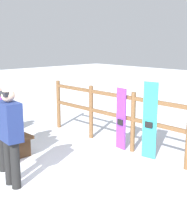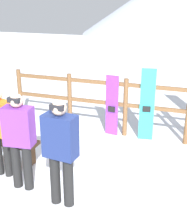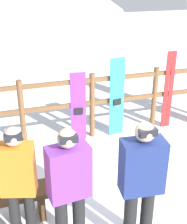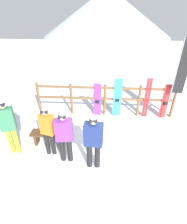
{
  "view_description": "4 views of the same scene",
  "coord_description": "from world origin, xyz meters",
  "px_view_note": "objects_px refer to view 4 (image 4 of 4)",
  "views": [
    {
      "loc": [
        4.1,
        -2.89,
        2.33
      ],
      "look_at": [
        -0.4,
        1.3,
        0.92
      ],
      "focal_mm": 50.0,
      "sensor_mm": 36.0,
      "label": 1
    },
    {
      "loc": [
        1.48,
        -4.16,
        2.9
      ],
      "look_at": [
        -0.33,
        0.94,
        0.9
      ],
      "focal_mm": 50.0,
      "sensor_mm": 36.0,
      "label": 2
    },
    {
      "loc": [
        -1.59,
        -3.14,
        3.02
      ],
      "look_at": [
        -0.23,
        1.25,
        0.91
      ],
      "focal_mm": 50.0,
      "sensor_mm": 36.0,
      "label": 3
    },
    {
      "loc": [
        -0.04,
        -3.99,
        3.81
      ],
      "look_at": [
        -0.37,
        0.98,
        0.76
      ],
      "focal_mm": 28.0,
      "sensor_mm": 36.0,
      "label": 4
    }
  ],
  "objects_px": {
    "person_plaid_green": "(8,124)",
    "rental_flag": "(180,74)",
    "bench": "(49,136)",
    "snowboard_purple": "(97,100)",
    "snowboard_red": "(166,102)",
    "snowboard_cyan": "(117,98)",
    "person_orange": "(48,129)",
    "ski_pair_red": "(147,99)",
    "person_purple": "(65,135)",
    "person_navy": "(93,140)"
  },
  "relations": [
    {
      "from": "person_plaid_green",
      "to": "rental_flag",
      "type": "distance_m",
      "value": 5.54
    },
    {
      "from": "bench",
      "to": "person_plaid_green",
      "type": "relative_size",
      "value": 0.64
    },
    {
      "from": "person_plaid_green",
      "to": "snowboard_purple",
      "type": "xyz_separation_m",
      "value": [
        2.35,
        2.27,
        -0.37
      ]
    },
    {
      "from": "person_plaid_green",
      "to": "snowboard_red",
      "type": "distance_m",
      "value": 5.44
    },
    {
      "from": "snowboard_cyan",
      "to": "rental_flag",
      "type": "xyz_separation_m",
      "value": [
        1.97,
        -0.22,
        1.09
      ]
    },
    {
      "from": "person_orange",
      "to": "rental_flag",
      "type": "xyz_separation_m",
      "value": [
        4.0,
        2.03,
        0.95
      ]
    },
    {
      "from": "ski_pair_red",
      "to": "snowboard_purple",
      "type": "bearing_deg",
      "value": -179.89
    },
    {
      "from": "rental_flag",
      "to": "ski_pair_red",
      "type": "bearing_deg",
      "value": 165.54
    },
    {
      "from": "person_purple",
      "to": "ski_pair_red",
      "type": "bearing_deg",
      "value": 43.38
    },
    {
      "from": "bench",
      "to": "snowboard_purple",
      "type": "bearing_deg",
      "value": 52.23
    },
    {
      "from": "snowboard_cyan",
      "to": "bench",
      "type": "bearing_deg",
      "value": -139.98
    },
    {
      "from": "person_orange",
      "to": "rental_flag",
      "type": "relative_size",
      "value": 0.52
    },
    {
      "from": "person_orange",
      "to": "person_navy",
      "type": "relative_size",
      "value": 0.97
    },
    {
      "from": "bench",
      "to": "person_navy",
      "type": "distance_m",
      "value": 1.76
    },
    {
      "from": "bench",
      "to": "rental_flag",
      "type": "height_order",
      "value": "rental_flag"
    },
    {
      "from": "snowboard_purple",
      "to": "snowboard_cyan",
      "type": "bearing_deg",
      "value": 0.01
    },
    {
      "from": "bench",
      "to": "snowboard_cyan",
      "type": "distance_m",
      "value": 2.89
    },
    {
      "from": "snowboard_red",
      "to": "rental_flag",
      "type": "height_order",
      "value": "rental_flag"
    },
    {
      "from": "person_navy",
      "to": "rental_flag",
      "type": "distance_m",
      "value": 3.76
    },
    {
      "from": "bench",
      "to": "ski_pair_red",
      "type": "bearing_deg",
      "value": 29.16
    },
    {
      "from": "snowboard_purple",
      "to": "snowboard_red",
      "type": "relative_size",
      "value": 0.97
    },
    {
      "from": "snowboard_cyan",
      "to": "snowboard_red",
      "type": "distance_m",
      "value": 1.83
    },
    {
      "from": "snowboard_cyan",
      "to": "snowboard_red",
      "type": "height_order",
      "value": "snowboard_cyan"
    },
    {
      "from": "person_purple",
      "to": "snowboard_red",
      "type": "relative_size",
      "value": 1.14
    },
    {
      "from": "bench",
      "to": "ski_pair_red",
      "type": "xyz_separation_m",
      "value": [
        3.3,
        1.84,
        0.48
      ]
    },
    {
      "from": "person_orange",
      "to": "person_navy",
      "type": "bearing_deg",
      "value": -17.04
    },
    {
      "from": "person_navy",
      "to": "person_orange",
      "type": "bearing_deg",
      "value": 162.96
    },
    {
      "from": "snowboard_cyan",
      "to": "ski_pair_red",
      "type": "distance_m",
      "value": 1.11
    },
    {
      "from": "snowboard_red",
      "to": "rental_flag",
      "type": "xyz_separation_m",
      "value": [
        0.15,
        -0.22,
        1.17
      ]
    },
    {
      "from": "person_plaid_green",
      "to": "rental_flag",
      "type": "relative_size",
      "value": 0.59
    },
    {
      "from": "person_purple",
      "to": "snowboard_red",
      "type": "xyz_separation_m",
      "value": [
        3.34,
        2.48,
        -0.22
      ]
    },
    {
      "from": "person_orange",
      "to": "ski_pair_red",
      "type": "bearing_deg",
      "value": 35.73
    },
    {
      "from": "person_orange",
      "to": "person_purple",
      "type": "relative_size",
      "value": 0.99
    },
    {
      "from": "person_navy",
      "to": "bench",
      "type": "bearing_deg",
      "value": 150.76
    },
    {
      "from": "snowboard_red",
      "to": "person_orange",
      "type": "bearing_deg",
      "value": -149.7
    },
    {
      "from": "person_purple",
      "to": "person_plaid_green",
      "type": "bearing_deg",
      "value": 172.52
    },
    {
      "from": "ski_pair_red",
      "to": "person_purple",
      "type": "bearing_deg",
      "value": -136.62
    },
    {
      "from": "rental_flag",
      "to": "bench",
      "type": "bearing_deg",
      "value": -158.77
    },
    {
      "from": "rental_flag",
      "to": "person_navy",
      "type": "bearing_deg",
      "value": -138.21
    },
    {
      "from": "person_orange",
      "to": "person_purple",
      "type": "bearing_deg",
      "value": -23.54
    },
    {
      "from": "snowboard_cyan",
      "to": "snowboard_red",
      "type": "bearing_deg",
      "value": -0.0
    },
    {
      "from": "bench",
      "to": "person_orange",
      "type": "xyz_separation_m",
      "value": [
        0.16,
        -0.42,
        0.6
      ]
    },
    {
      "from": "person_orange",
      "to": "rental_flag",
      "type": "height_order",
      "value": "rental_flag"
    },
    {
      "from": "snowboard_cyan",
      "to": "snowboard_purple",
      "type": "bearing_deg",
      "value": -179.99
    },
    {
      "from": "person_navy",
      "to": "ski_pair_red",
      "type": "relative_size",
      "value": 1.01
    },
    {
      "from": "person_purple",
      "to": "snowboard_cyan",
      "type": "distance_m",
      "value": 2.9
    },
    {
      "from": "person_navy",
      "to": "ski_pair_red",
      "type": "xyz_separation_m",
      "value": [
        1.85,
        2.65,
        -0.13
      ]
    },
    {
      "from": "person_orange",
      "to": "snowboard_red",
      "type": "distance_m",
      "value": 4.47
    },
    {
      "from": "rental_flag",
      "to": "snowboard_red",
      "type": "bearing_deg",
      "value": 123.88
    },
    {
      "from": "person_plaid_green",
      "to": "snowboard_purple",
      "type": "distance_m",
      "value": 3.28
    }
  ]
}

